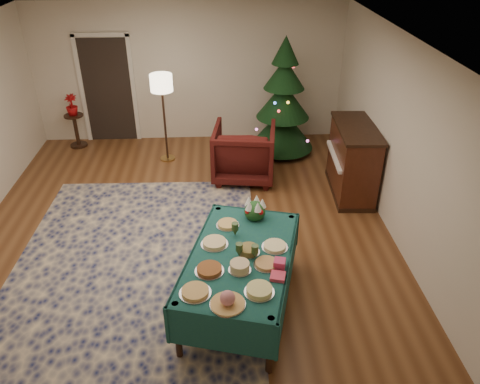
{
  "coord_description": "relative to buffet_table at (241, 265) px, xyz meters",
  "views": [
    {
      "loc": [
        0.53,
        -5.54,
        3.99
      ],
      "look_at": [
        0.79,
        -0.42,
        0.95
      ],
      "focal_mm": 35.0,
      "sensor_mm": 36.0,
      "label": 1
    }
  ],
  "objects": [
    {
      "name": "room_shell",
      "position": [
        -0.75,
        1.44,
        0.75
      ],
      "size": [
        7.0,
        7.0,
        7.0
      ],
      "color": "#593319",
      "rests_on": "ground"
    },
    {
      "name": "doorway",
      "position": [
        -2.35,
        4.93,
        0.49
      ],
      "size": [
        1.08,
        0.04,
        2.16
      ],
      "color": "black",
      "rests_on": "ground"
    },
    {
      "name": "rug",
      "position": [
        -1.33,
        0.89,
        -0.59
      ],
      "size": [
        3.29,
        4.27,
        0.02
      ],
      "primitive_type": "cube",
      "rotation": [
        0.0,
        0.0,
        -0.02
      ],
      "color": "#121A47",
      "rests_on": "ground"
    },
    {
      "name": "buffet_table",
      "position": [
        0.0,
        0.0,
        0.0
      ],
      "size": [
        1.58,
        2.15,
        0.75
      ],
      "color": "black",
      "rests_on": "ground"
    },
    {
      "name": "platter_0",
      "position": [
        -0.48,
        -0.6,
        0.17
      ],
      "size": [
        0.32,
        0.32,
        0.05
      ],
      "color": "silver",
      "rests_on": "buffet_table"
    },
    {
      "name": "platter_1",
      "position": [
        -0.16,
        -0.77,
        0.21
      ],
      "size": [
        0.35,
        0.35,
        0.16
      ],
      "color": "silver",
      "rests_on": "buffet_table"
    },
    {
      "name": "platter_2",
      "position": [
        0.15,
        -0.62,
        0.18
      ],
      "size": [
        0.31,
        0.31,
        0.06
      ],
      "color": "silver",
      "rests_on": "buffet_table"
    },
    {
      "name": "platter_3",
      "position": [
        -0.34,
        -0.27,
        0.17
      ],
      "size": [
        0.31,
        0.31,
        0.05
      ],
      "color": "silver",
      "rests_on": "buffet_table"
    },
    {
      "name": "platter_4",
      "position": [
        -0.02,
        -0.27,
        0.2
      ],
      "size": [
        0.24,
        0.24,
        0.1
      ],
      "color": "silver",
      "rests_on": "buffet_table"
    },
    {
      "name": "platter_5",
      "position": [
        0.27,
        -0.2,
        0.17
      ],
      "size": [
        0.29,
        0.29,
        0.04
      ],
      "color": "silver",
      "rests_on": "buffet_table"
    },
    {
      "name": "platter_6",
      "position": [
        -0.29,
        0.2,
        0.17
      ],
      "size": [
        0.31,
        0.31,
        0.05
      ],
      "color": "silver",
      "rests_on": "buffet_table"
    },
    {
      "name": "platter_7",
      "position": [
        0.09,
        0.03,
        0.18
      ],
      "size": [
        0.25,
        0.25,
        0.07
      ],
      "color": "silver",
      "rests_on": "buffet_table"
    },
    {
      "name": "platter_8",
      "position": [
        0.39,
        0.11,
        0.17
      ],
      "size": [
        0.3,
        0.3,
        0.04
      ],
      "color": "silver",
      "rests_on": "buffet_table"
    },
    {
      "name": "platter_9",
      "position": [
        -0.13,
        0.57,
        0.17
      ],
      "size": [
        0.28,
        0.28,
        0.04
      ],
      "color": "silver",
      "rests_on": "buffet_table"
    },
    {
      "name": "goblet_0",
      "position": [
        -0.04,
        0.36,
        0.24
      ],
      "size": [
        0.08,
        0.08,
        0.18
      ],
      "color": "#2D471E",
      "rests_on": "buffet_table"
    },
    {
      "name": "goblet_1",
      "position": [
        0.15,
        -0.08,
        0.24
      ],
      "size": [
        0.08,
        0.08,
        0.18
      ],
      "color": "#2D471E",
      "rests_on": "buffet_table"
    },
    {
      "name": "goblet_2",
      "position": [
        -0.02,
        -0.04,
        0.24
      ],
      "size": [
        0.08,
        0.08,
        0.18
      ],
      "color": "#2D471E",
      "rests_on": "buffet_table"
    },
    {
      "name": "napkin_stack",
      "position": [
        0.37,
        -0.41,
        0.17
      ],
      "size": [
        0.18,
        0.18,
        0.04
      ],
      "primitive_type": "cube",
      "rotation": [
        0.0,
        0.0,
        -0.25
      ],
      "color": "#D83C57",
      "rests_on": "buffet_table"
    },
    {
      "name": "gift_box",
      "position": [
        0.4,
        -0.24,
        0.2
      ],
      "size": [
        0.15,
        0.15,
        0.1
      ],
      "primitive_type": "cube",
      "rotation": [
        0.0,
        0.0,
        -0.25
      ],
      "color": "#CF396A",
      "rests_on": "buffet_table"
    },
    {
      "name": "centerpiece",
      "position": [
        0.21,
        0.72,
        0.28
      ],
      "size": [
        0.27,
        0.27,
        0.31
      ],
      "color": "#1E4C1E",
      "rests_on": "buffet_table"
    },
    {
      "name": "armchair",
      "position": [
        0.23,
        3.14,
        -0.08
      ],
      "size": [
        1.14,
        1.09,
        1.05
      ],
      "primitive_type": "imported",
      "rotation": [
        0.0,
        0.0,
        3.01
      ],
      "color": "#3E0F0D",
      "rests_on": "ground"
    },
    {
      "name": "floor_lamp",
      "position": [
        -1.18,
        3.93,
        0.78
      ],
      "size": [
        0.4,
        0.4,
        1.63
      ],
      "color": "#A57F3F",
      "rests_on": "ground"
    },
    {
      "name": "side_table",
      "position": [
        -3.01,
        4.62,
        -0.28
      ],
      "size": [
        0.37,
        0.37,
        0.66
      ],
      "color": "black",
      "rests_on": "ground"
    },
    {
      "name": "potted_plant",
      "position": [
        -3.01,
        4.62,
        0.17
      ],
      "size": [
        0.23,
        0.41,
        0.23
      ],
      "primitive_type": "imported",
      "color": "#9E0B0D",
      "rests_on": "side_table"
    },
    {
      "name": "christmas_tree",
      "position": [
        1.01,
        4.17,
        0.39
      ],
      "size": [
        1.25,
        1.25,
        2.21
      ],
      "color": "black",
      "rests_on": "ground"
    },
    {
      "name": "piano",
      "position": [
        1.95,
        2.55,
        -0.03
      ],
      "size": [
        0.71,
        1.38,
        1.17
      ],
      "color": "black",
      "rests_on": "ground"
    }
  ]
}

